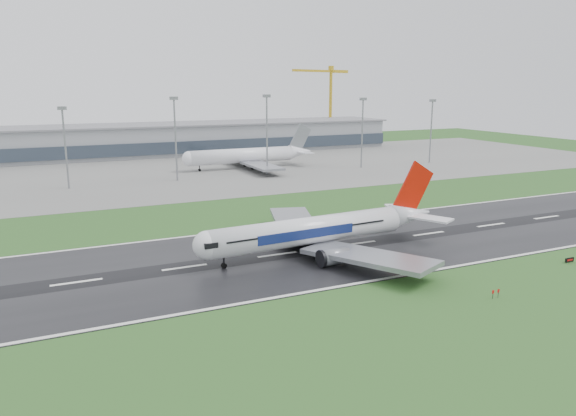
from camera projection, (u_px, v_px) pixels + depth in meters
name	position (u px, v px, depth m)	size (l,w,h in m)	color
ground	(358.00, 244.00, 122.83)	(520.00, 520.00, 0.00)	#224C1C
runway	(358.00, 243.00, 122.82)	(400.00, 45.00, 0.10)	black
apron	(205.00, 169.00, 233.68)	(400.00, 130.00, 0.08)	slate
terminal	(173.00, 139.00, 285.24)	(240.00, 36.00, 15.00)	gray
main_airliner	(325.00, 212.00, 114.97)	(58.62, 55.83, 17.31)	silver
parked_airliner	(247.00, 148.00, 233.52)	(60.70, 56.51, 17.79)	white
tower_crane	(330.00, 105.00, 336.90)	(47.64, 2.60, 46.81)	#BE941A
runway_sign	(569.00, 260.00, 109.60)	(2.30, 0.26, 1.04)	black
floodmast_1	(66.00, 150.00, 185.79)	(0.64, 0.64, 27.10)	gray
floodmast_2	(176.00, 141.00, 200.97)	(0.64, 0.64, 30.05)	gray
floodmast_3	(267.00, 137.00, 215.83)	(0.64, 0.64, 30.59)	gray
floodmast_4	(362.00, 134.00, 234.12)	(0.64, 0.64, 28.96)	gray
floodmast_5	(431.00, 133.00, 249.37)	(0.64, 0.64, 27.92)	gray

